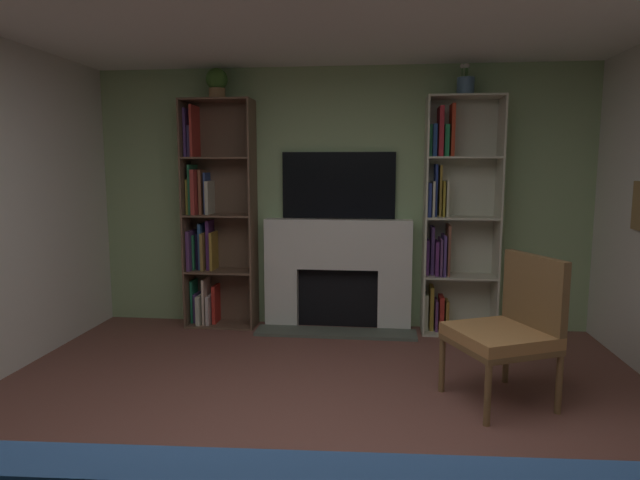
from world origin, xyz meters
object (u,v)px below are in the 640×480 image
object	(u,v)px
bookshelf_right	(451,218)
armchair	(510,327)
fireplace	(338,271)
tv	(339,185)
vase_with_flowers	(465,85)
bookshelf_left	(213,222)
potted_plant	(217,82)

from	to	relation	value
bookshelf_right	armchair	xyz separation A→B (m)	(0.21, -1.59, -0.59)
fireplace	bookshelf_right	xyz separation A→B (m)	(1.09, -0.02, 0.55)
armchair	tv	bearing A→B (deg)	127.90
tv	vase_with_flowers	size ratio (longest dim) A/B	3.82
tv	bookshelf_left	bearing A→B (deg)	-176.03
tv	vase_with_flowers	bearing A→B (deg)	-5.80
bookshelf_right	vase_with_flowers	bearing A→B (deg)	-19.57
potted_plant	armchair	distance (m)	3.49
vase_with_flowers	bookshelf_left	bearing A→B (deg)	179.26
bookshelf_left	fireplace	bearing A→B (deg)	0.70
tv	potted_plant	distance (m)	1.55
fireplace	bookshelf_right	distance (m)	1.22
potted_plant	vase_with_flowers	distance (m)	2.36
bookshelf_right	armchair	bearing A→B (deg)	-82.47
fireplace	bookshelf_left	world-z (taller)	bookshelf_left
potted_plant	vase_with_flowers	xyz separation A→B (m)	(2.36, 0.00, -0.06)
bookshelf_right	bookshelf_left	bearing A→B (deg)	179.98
vase_with_flowers	bookshelf_right	bearing A→B (deg)	160.43
tv	potted_plant	xyz separation A→B (m)	(-1.18, -0.12, 0.99)
tv	armchair	world-z (taller)	tv
tv	vase_with_flowers	distance (m)	1.51
bookshelf_right	vase_with_flowers	world-z (taller)	vase_with_flowers
tv	potted_plant	bearing A→B (deg)	-174.20
tv	bookshelf_right	distance (m)	1.14
fireplace	vase_with_flowers	bearing A→B (deg)	-2.29
fireplace	potted_plant	xyz separation A→B (m)	(-1.18, -0.05, 1.85)
bookshelf_right	potted_plant	xyz separation A→B (m)	(-2.28, -0.03, 1.30)
fireplace	bookshelf_right	world-z (taller)	bookshelf_right
fireplace	bookshelf_left	xyz separation A→B (m)	(-1.27, -0.02, 0.48)
potted_plant	armchair	xyz separation A→B (m)	(2.48, -1.55, -1.90)
tv	bookshelf_left	xyz separation A→B (m)	(-1.27, -0.09, -0.38)
fireplace	potted_plant	size ratio (longest dim) A/B	5.28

